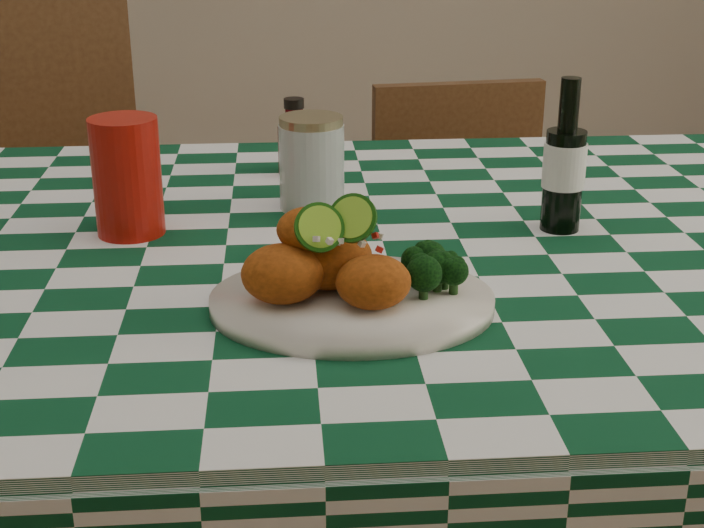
{
  "coord_description": "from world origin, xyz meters",
  "views": [
    {
      "loc": [
        -0.03,
        -1.2,
        1.24
      ],
      "look_at": [
        0.05,
        -0.22,
        0.84
      ],
      "focal_mm": 50.0,
      "sensor_mm": 36.0,
      "label": 1
    }
  ],
  "objects_px": {
    "mason_jar": "(312,163)",
    "wooden_chair_left": "(67,250)",
    "ketchup_bottle": "(295,136)",
    "dining_table": "(310,495)",
    "red_tumbler": "(127,177)",
    "beer_bottle": "(565,155)",
    "fried_chicken_pile": "(339,250)",
    "plate": "(352,303)",
    "wooden_chair_right": "(475,290)"
  },
  "relations": [
    {
      "from": "mason_jar",
      "to": "beer_bottle",
      "type": "distance_m",
      "value": 0.35
    },
    {
      "from": "plate",
      "to": "fried_chicken_pile",
      "type": "relative_size",
      "value": 1.86
    },
    {
      "from": "plate",
      "to": "beer_bottle",
      "type": "bearing_deg",
      "value": 38.94
    },
    {
      "from": "wooden_chair_left",
      "to": "wooden_chair_right",
      "type": "distance_m",
      "value": 0.87
    },
    {
      "from": "fried_chicken_pile",
      "to": "plate",
      "type": "bearing_deg",
      "value": 0.0
    },
    {
      "from": "dining_table",
      "to": "red_tumbler",
      "type": "bearing_deg",
      "value": 166.18
    },
    {
      "from": "wooden_chair_right",
      "to": "wooden_chair_left",
      "type": "bearing_deg",
      "value": 168.85
    },
    {
      "from": "red_tumbler",
      "to": "wooden_chair_right",
      "type": "distance_m",
      "value": 0.99
    },
    {
      "from": "ketchup_bottle",
      "to": "wooden_chair_right",
      "type": "height_order",
      "value": "ketchup_bottle"
    },
    {
      "from": "fried_chicken_pile",
      "to": "beer_bottle",
      "type": "distance_m",
      "value": 0.4
    },
    {
      "from": "beer_bottle",
      "to": "wooden_chair_right",
      "type": "xyz_separation_m",
      "value": [
        0.03,
        0.66,
        -0.48
      ]
    },
    {
      "from": "mason_jar",
      "to": "wooden_chair_left",
      "type": "height_order",
      "value": "wooden_chair_left"
    },
    {
      "from": "mason_jar",
      "to": "wooden_chair_left",
      "type": "xyz_separation_m",
      "value": [
        -0.5,
        0.61,
        -0.35
      ]
    },
    {
      "from": "red_tumbler",
      "to": "mason_jar",
      "type": "xyz_separation_m",
      "value": [
        0.25,
        0.09,
        -0.01
      ]
    },
    {
      "from": "plate",
      "to": "red_tumbler",
      "type": "relative_size",
      "value": 2.0
    },
    {
      "from": "ketchup_bottle",
      "to": "wooden_chair_left",
      "type": "relative_size",
      "value": 0.12
    },
    {
      "from": "mason_jar",
      "to": "fried_chicken_pile",
      "type": "bearing_deg",
      "value": -87.43
    },
    {
      "from": "dining_table",
      "to": "wooden_chair_left",
      "type": "height_order",
      "value": "wooden_chair_left"
    },
    {
      "from": "red_tumbler",
      "to": "wooden_chair_left",
      "type": "distance_m",
      "value": 0.83
    },
    {
      "from": "red_tumbler",
      "to": "plate",
      "type": "bearing_deg",
      "value": -44.55
    },
    {
      "from": "dining_table",
      "to": "red_tumbler",
      "type": "xyz_separation_m",
      "value": [
        -0.23,
        0.06,
        0.47
      ]
    },
    {
      "from": "red_tumbler",
      "to": "dining_table",
      "type": "bearing_deg",
      "value": -13.82
    },
    {
      "from": "mason_jar",
      "to": "wooden_chair_left",
      "type": "distance_m",
      "value": 0.87
    },
    {
      "from": "mason_jar",
      "to": "wooden_chair_right",
      "type": "xyz_separation_m",
      "value": [
        0.36,
        0.54,
        -0.44
      ]
    },
    {
      "from": "dining_table",
      "to": "beer_bottle",
      "type": "height_order",
      "value": "beer_bottle"
    },
    {
      "from": "dining_table",
      "to": "red_tumbler",
      "type": "height_order",
      "value": "red_tumbler"
    },
    {
      "from": "red_tumbler",
      "to": "beer_bottle",
      "type": "bearing_deg",
      "value": -2.81
    },
    {
      "from": "dining_table",
      "to": "wooden_chair_left",
      "type": "distance_m",
      "value": 0.91
    },
    {
      "from": "mason_jar",
      "to": "beer_bottle",
      "type": "relative_size",
      "value": 0.65
    },
    {
      "from": "beer_bottle",
      "to": "wooden_chair_right",
      "type": "bearing_deg",
      "value": 87.45
    },
    {
      "from": "beer_bottle",
      "to": "wooden_chair_left",
      "type": "xyz_separation_m",
      "value": [
        -0.83,
        0.73,
        -0.39
      ]
    },
    {
      "from": "plate",
      "to": "beer_bottle",
      "type": "distance_m",
      "value": 0.4
    },
    {
      "from": "wooden_chair_right",
      "to": "red_tumbler",
      "type": "bearing_deg",
      "value": -140.21
    },
    {
      "from": "wooden_chair_left",
      "to": "wooden_chair_right",
      "type": "bearing_deg",
      "value": -29.84
    },
    {
      "from": "plate",
      "to": "fried_chicken_pile",
      "type": "distance_m",
      "value": 0.06
    },
    {
      "from": "dining_table",
      "to": "fried_chicken_pile",
      "type": "distance_m",
      "value": 0.51
    },
    {
      "from": "ketchup_bottle",
      "to": "dining_table",
      "type": "bearing_deg",
      "value": -89.16
    },
    {
      "from": "ketchup_bottle",
      "to": "beer_bottle",
      "type": "height_order",
      "value": "beer_bottle"
    },
    {
      "from": "ketchup_bottle",
      "to": "wooden_chair_left",
      "type": "height_order",
      "value": "wooden_chair_left"
    },
    {
      "from": "wooden_chair_left",
      "to": "wooden_chair_right",
      "type": "height_order",
      "value": "wooden_chair_left"
    },
    {
      "from": "ketchup_bottle",
      "to": "mason_jar",
      "type": "distance_m",
      "value": 0.18
    },
    {
      "from": "beer_bottle",
      "to": "fried_chicken_pile",
      "type": "bearing_deg",
      "value": -142.29
    },
    {
      "from": "red_tumbler",
      "to": "beer_bottle",
      "type": "relative_size",
      "value": 0.76
    },
    {
      "from": "dining_table",
      "to": "plate",
      "type": "xyz_separation_m",
      "value": [
        0.05,
        -0.22,
        0.4
      ]
    },
    {
      "from": "plate",
      "to": "fried_chicken_pile",
      "type": "xyz_separation_m",
      "value": [
        -0.01,
        0.0,
        0.06
      ]
    },
    {
      "from": "fried_chicken_pile",
      "to": "wooden_chair_left",
      "type": "xyz_separation_m",
      "value": [
        -0.51,
        0.98,
        -0.36
      ]
    },
    {
      "from": "wooden_chair_left",
      "to": "mason_jar",
      "type": "bearing_deg",
      "value": -75.97
    },
    {
      "from": "dining_table",
      "to": "wooden_chair_right",
      "type": "height_order",
      "value": "wooden_chair_right"
    },
    {
      "from": "wooden_chair_left",
      "to": "beer_bottle",
      "type": "bearing_deg",
      "value": -66.36
    },
    {
      "from": "dining_table",
      "to": "beer_bottle",
      "type": "bearing_deg",
      "value": 4.68
    }
  ]
}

